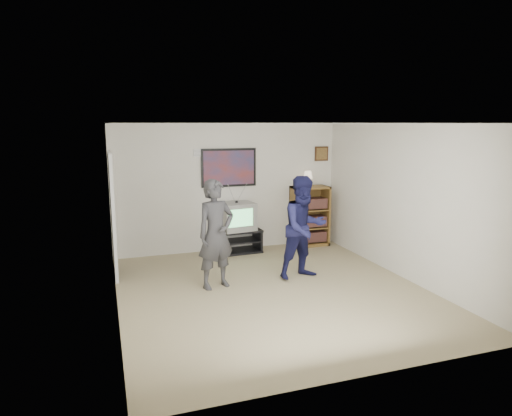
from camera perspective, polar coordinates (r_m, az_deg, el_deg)
room_shell at (r=6.98m, az=1.23°, el=0.22°), size 4.51×5.00×2.51m
media_stand at (r=8.98m, az=-2.34°, el=-4.14°), size 0.93×0.55×0.45m
crt_television at (r=8.86m, az=-2.42°, el=-1.04°), size 0.70×0.62×0.54m
bookshelf at (r=9.49m, az=6.73°, el=-1.00°), size 0.75×0.43×1.23m
table_lamp at (r=9.35m, az=6.50°, el=3.65°), size 0.20×0.20×0.31m
person_tall at (r=6.97m, az=-5.03°, el=-3.28°), size 0.70×0.56×1.68m
person_short at (r=7.42m, az=6.04°, el=-2.44°), size 0.91×0.77×1.68m
controller_left at (r=7.05m, az=-5.86°, el=-0.52°), size 0.04×0.11×0.03m
controller_right at (r=7.60m, az=5.13°, el=-0.88°), size 0.06×0.12×0.03m
poster at (r=8.94m, az=-3.41°, el=5.06°), size 1.10×0.03×0.75m
air_vent at (r=8.79m, az=-6.93°, el=6.87°), size 0.28×0.02×0.14m
small_picture at (r=9.64m, az=8.18°, el=6.74°), size 0.30×0.03×0.30m
doorway at (r=7.86m, az=-17.55°, el=-0.96°), size 0.03×0.85×2.00m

